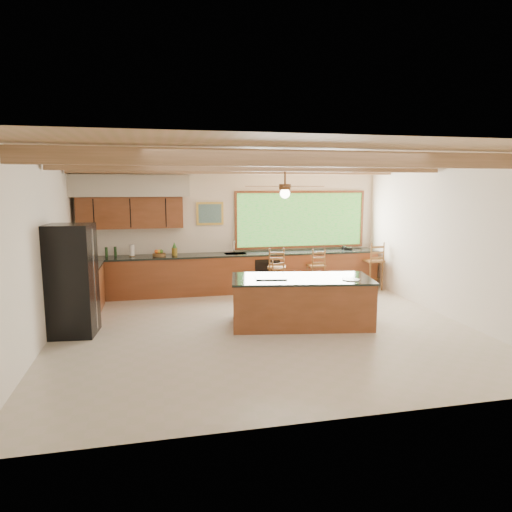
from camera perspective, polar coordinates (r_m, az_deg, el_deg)
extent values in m
plane|color=beige|center=(8.16, 1.05, -9.06)|extent=(7.20, 7.20, 0.00)
cube|color=silver|center=(11.00, -2.92, 3.55)|extent=(7.20, 0.04, 3.00)
cube|color=silver|center=(4.78, 10.32, -3.44)|extent=(7.20, 0.04, 3.00)
cube|color=silver|center=(7.82, -25.51, 0.57)|extent=(0.04, 6.50, 3.00)
cube|color=silver|center=(9.36, 23.05, 1.94)|extent=(0.04, 6.50, 3.00)
cube|color=#986E4C|center=(7.79, 1.11, 12.46)|extent=(7.20, 6.50, 0.04)
cube|color=#A97954|center=(6.24, 4.66, 12.06)|extent=(7.10, 0.15, 0.22)
cube|color=#A97954|center=(8.26, 0.27, 11.28)|extent=(7.10, 0.15, 0.22)
cube|color=#A97954|center=(10.03, -2.05, 10.83)|extent=(7.10, 0.15, 0.22)
cube|color=brown|center=(10.64, -15.39, 5.23)|extent=(2.30, 0.35, 0.70)
cube|color=beige|center=(10.55, -15.54, 8.46)|extent=(2.60, 0.50, 0.48)
cylinder|color=#FFEABF|center=(10.61, -19.29, 7.05)|extent=(0.10, 0.10, 0.01)
cylinder|color=#FFEABF|center=(10.54, -11.66, 7.35)|extent=(0.10, 0.10, 0.01)
cube|color=#65A43A|center=(11.36, 5.60, 4.55)|extent=(3.20, 0.04, 1.30)
cube|color=gold|center=(10.87, -5.78, 5.31)|extent=(0.64, 0.03, 0.54)
cube|color=#3F7157|center=(10.85, -5.77, 5.30)|extent=(0.54, 0.01, 0.44)
cube|color=brown|center=(10.82, -2.57, -2.21)|extent=(7.00, 0.65, 0.88)
cube|color=black|center=(10.74, -2.59, 0.20)|extent=(7.04, 0.69, 0.04)
cube|color=brown|center=(9.25, -21.17, -4.70)|extent=(0.65, 2.35, 0.88)
cube|color=black|center=(9.15, -21.33, -1.89)|extent=(0.69, 2.39, 0.04)
cube|color=black|center=(10.65, 1.45, -2.49)|extent=(0.60, 0.02, 0.78)
cube|color=silver|center=(10.74, -2.59, 0.23)|extent=(0.50, 0.38, 0.03)
cylinder|color=silver|center=(10.91, -2.78, 1.24)|extent=(0.03, 0.03, 0.30)
cylinder|color=silver|center=(10.80, -2.69, 1.85)|extent=(0.03, 0.20, 0.03)
cylinder|color=white|center=(10.66, -15.25, 0.67)|extent=(0.11, 0.11, 0.27)
cylinder|color=#1E3D18|center=(10.72, -18.19, 0.46)|extent=(0.06, 0.06, 0.22)
cylinder|color=#1E3D18|center=(10.77, -17.17, 0.54)|extent=(0.06, 0.06, 0.22)
cube|color=black|center=(11.57, 11.32, 1.00)|extent=(0.22, 0.18, 0.10)
cube|color=brown|center=(8.33, 5.65, -5.76)|extent=(2.61, 1.54, 0.83)
cube|color=black|center=(8.24, 5.69, -2.84)|extent=(2.65, 1.58, 0.04)
cube|color=black|center=(8.17, 1.85, -2.69)|extent=(0.61, 0.52, 0.02)
cylinder|color=white|center=(8.17, 11.77, -2.89)|extent=(0.30, 0.30, 0.02)
cube|color=black|center=(8.22, -22.05, -2.83)|extent=(0.80, 0.78, 1.88)
cube|color=silver|center=(8.17, -19.53, -2.76)|extent=(0.03, 0.05, 1.72)
cube|color=brown|center=(10.37, 2.63, -1.35)|extent=(0.51, 0.51, 0.04)
cylinder|color=brown|center=(10.25, 1.99, -3.46)|extent=(0.04, 0.04, 0.66)
cylinder|color=brown|center=(10.33, 3.70, -3.37)|extent=(0.04, 0.04, 0.66)
cylinder|color=brown|center=(10.55, 1.56, -3.10)|extent=(0.04, 0.04, 0.66)
cylinder|color=brown|center=(10.63, 3.22, -3.02)|extent=(0.04, 0.04, 0.66)
cube|color=brown|center=(9.66, 2.27, -2.61)|extent=(0.45, 0.45, 0.04)
cylinder|color=brown|center=(9.56, 1.66, -4.61)|extent=(0.03, 0.03, 0.58)
cylinder|color=brown|center=(9.63, 3.28, -4.52)|extent=(0.03, 0.03, 0.58)
cylinder|color=brown|center=(9.82, 1.26, -4.24)|extent=(0.03, 0.03, 0.58)
cylinder|color=brown|center=(9.89, 2.84, -4.16)|extent=(0.03, 0.03, 0.58)
cube|color=brown|center=(10.81, 7.48, -1.16)|extent=(0.40, 0.40, 0.04)
cylinder|color=brown|center=(10.68, 6.96, -3.10)|extent=(0.04, 0.04, 0.63)
cylinder|color=brown|center=(10.79, 8.48, -3.01)|extent=(0.04, 0.04, 0.63)
cylinder|color=brown|center=(10.96, 6.43, -2.78)|extent=(0.04, 0.04, 0.63)
cylinder|color=brown|center=(11.06, 7.92, -2.70)|extent=(0.04, 0.04, 0.63)
cube|color=brown|center=(11.38, 14.43, -0.56)|extent=(0.44, 0.44, 0.04)
cylinder|color=brown|center=(11.23, 13.98, -2.56)|extent=(0.04, 0.04, 0.69)
cylinder|color=brown|center=(11.38, 15.48, -2.47)|extent=(0.04, 0.04, 0.69)
cylinder|color=brown|center=(11.52, 13.25, -2.25)|extent=(0.04, 0.04, 0.69)
cylinder|color=brown|center=(11.66, 14.72, -2.17)|extent=(0.04, 0.04, 0.69)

